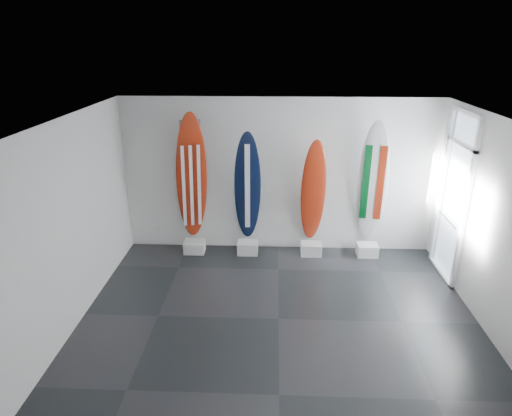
{
  "coord_description": "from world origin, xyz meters",
  "views": [
    {
      "loc": [
        -0.1,
        -5.72,
        4.02
      ],
      "look_at": [
        -0.4,
        1.4,
        1.26
      ],
      "focal_mm": 31.27,
      "sensor_mm": 36.0,
      "label": 1
    }
  ],
  "objects_px": {
    "surfboard_navy": "(248,187)",
    "surfboard_swiss": "(313,192)",
    "surfboard_usa": "(192,178)",
    "surfboard_italy": "(373,183)"
  },
  "relations": [
    {
      "from": "surfboard_usa",
      "to": "surfboard_italy",
      "type": "height_order",
      "value": "surfboard_usa"
    },
    {
      "from": "surfboard_navy",
      "to": "surfboard_swiss",
      "type": "distance_m",
      "value": 1.25
    },
    {
      "from": "surfboard_navy",
      "to": "surfboard_usa",
      "type": "bearing_deg",
      "value": 175.66
    },
    {
      "from": "surfboard_usa",
      "to": "surfboard_swiss",
      "type": "height_order",
      "value": "surfboard_usa"
    },
    {
      "from": "surfboard_usa",
      "to": "surfboard_italy",
      "type": "distance_m",
      "value": 3.4
    },
    {
      "from": "surfboard_navy",
      "to": "surfboard_italy",
      "type": "distance_m",
      "value": 2.34
    },
    {
      "from": "surfboard_navy",
      "to": "surfboard_italy",
      "type": "xyz_separation_m",
      "value": [
        2.34,
        0.0,
        0.11
      ]
    },
    {
      "from": "surfboard_swiss",
      "to": "surfboard_italy",
      "type": "height_order",
      "value": "surfboard_italy"
    },
    {
      "from": "surfboard_navy",
      "to": "surfboard_italy",
      "type": "height_order",
      "value": "surfboard_italy"
    },
    {
      "from": "surfboard_navy",
      "to": "surfboard_swiss",
      "type": "relative_size",
      "value": 1.07
    }
  ]
}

